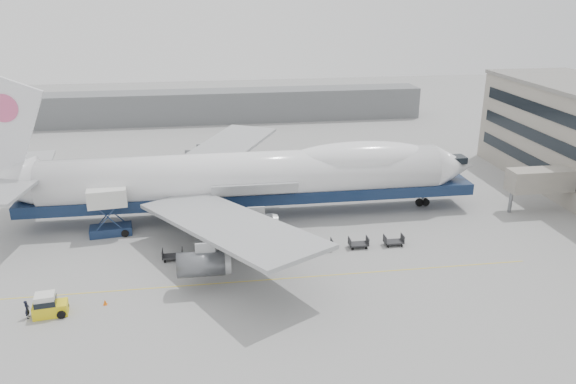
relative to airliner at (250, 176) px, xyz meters
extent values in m
plane|color=gray|center=(-0.64, -12.00, -5.62)|extent=(260.00, 260.00, 0.00)
cube|color=gold|center=(-0.64, -18.00, -5.62)|extent=(60.00, 0.15, 0.01)
cube|color=gray|center=(39.36, -4.00, -1.12)|extent=(9.00, 3.00, 3.00)
cylinder|color=slate|center=(35.36, -4.00, -4.12)|extent=(0.50, 0.50, 3.00)
cube|color=slate|center=(-10.64, 58.00, -2.12)|extent=(110.00, 8.00, 7.00)
cylinder|color=white|center=(-0.64, 0.00, 0.08)|extent=(52.00, 6.40, 6.40)
cube|color=#11203E|center=(0.36, 0.00, -2.48)|extent=(60.00, 5.76, 1.50)
cone|color=white|center=(28.36, 0.00, 0.08)|extent=(6.00, 6.40, 6.40)
cone|color=white|center=(-31.14, 0.00, 0.68)|extent=(9.00, 6.40, 6.40)
ellipsoid|color=white|center=(14.96, 0.00, 1.84)|extent=(20.67, 5.78, 4.56)
cube|color=white|center=(-29.64, 0.00, 7.58)|extent=(10.52, 0.50, 13.56)
cylinder|color=#DE5687|center=(-29.14, 0.00, 10.08)|extent=(3.40, 0.30, 3.40)
cube|color=#9EA0A3|center=(-3.64, -14.28, -0.52)|extent=(20.35, 26.74, 2.26)
cube|color=#9EA0A3|center=(-3.64, 14.28, -0.52)|extent=(20.35, 26.74, 2.26)
cylinder|color=#595B60|center=(-6.64, 19.00, -2.72)|extent=(4.80, 2.60, 2.60)
cylinder|color=#595B60|center=(-0.64, 10.00, -2.72)|extent=(4.80, 2.60, 2.60)
cylinder|color=#595B60|center=(-0.64, -10.00, -2.72)|extent=(4.80, 2.60, 2.60)
cylinder|color=#595B60|center=(-6.64, -19.00, -2.72)|extent=(4.80, 2.60, 2.60)
cylinder|color=slate|center=(24.36, 0.00, -4.37)|extent=(0.36, 0.36, 2.50)
cylinder|color=black|center=(24.36, 0.00, -5.07)|extent=(1.10, 0.45, 1.10)
cylinder|color=slate|center=(-3.64, -3.00, -4.37)|extent=(0.36, 0.36, 2.50)
cylinder|color=black|center=(-3.64, -3.00, -5.07)|extent=(1.10, 0.45, 1.10)
cylinder|color=slate|center=(-3.64, 3.00, -4.37)|extent=(0.36, 0.36, 2.50)
cylinder|color=black|center=(-3.64, 3.00, -5.07)|extent=(1.10, 0.45, 1.10)
cube|color=#192A4C|center=(-17.88, -3.50, -5.07)|extent=(5.32, 3.00, 1.12)
cube|color=silver|center=(-17.88, -3.50, -0.62)|extent=(4.94, 3.16, 2.23)
cube|color=#192A4C|center=(-17.88, -4.62, -2.82)|extent=(3.61, 0.54, 4.00)
cube|color=#192A4C|center=(-17.88, -2.38, -2.82)|extent=(3.61, 0.54, 4.00)
cube|color=slate|center=(-17.88, -1.88, -0.62)|extent=(2.56, 1.49, 0.15)
cylinder|color=black|center=(-19.71, -4.51, -5.17)|extent=(0.91, 0.36, 0.91)
cylinder|color=black|center=(-19.71, -2.49, -5.17)|extent=(0.91, 0.36, 0.91)
cylinder|color=black|center=(-16.06, -4.51, -5.17)|extent=(0.91, 0.36, 0.91)
cylinder|color=black|center=(-16.06, -2.49, -5.17)|extent=(0.91, 0.36, 0.91)
cube|color=yellow|center=(-20.85, -21.68, -5.02)|extent=(3.29, 2.05, 1.22)
cube|color=silver|center=(-21.18, -21.73, -3.91)|extent=(1.96, 1.77, 1.11)
cube|color=black|center=(-21.18, -21.73, -4.13)|extent=(2.08, 1.89, 0.55)
cylinder|color=black|center=(-21.95, -22.40, -5.24)|extent=(0.77, 0.33, 0.77)
cylinder|color=black|center=(-21.95, -20.97, -5.24)|extent=(0.77, 0.33, 0.77)
cylinder|color=black|center=(-19.74, -22.40, -5.24)|extent=(0.77, 0.33, 0.77)
cylinder|color=black|center=(-19.74, -20.97, -5.24)|extent=(0.77, 0.33, 0.77)
imported|color=black|center=(-22.85, -21.88, -4.71)|extent=(0.46, 0.68, 1.82)
cone|color=#E7600C|center=(-16.07, -20.56, -5.33)|extent=(0.37, 0.37, 0.58)
cube|color=#E7600C|center=(-16.07, -20.56, -5.61)|extent=(0.39, 0.39, 0.03)
cube|color=#2D2D30|center=(-9.94, -11.80, -5.17)|extent=(2.30, 1.35, 0.18)
cube|color=#2D2D30|center=(-11.04, -11.80, -4.77)|extent=(0.08, 1.35, 0.90)
cube|color=#2D2D30|center=(-8.84, -11.80, -4.77)|extent=(0.08, 1.35, 0.90)
cylinder|color=black|center=(-10.79, -12.35, -5.47)|extent=(0.30, 0.12, 0.30)
cylinder|color=black|center=(-10.79, -11.25, -5.47)|extent=(0.30, 0.12, 0.30)
cylinder|color=black|center=(-9.09, -12.35, -5.47)|extent=(0.30, 0.12, 0.30)
cylinder|color=black|center=(-9.09, -11.25, -5.47)|extent=(0.30, 0.12, 0.30)
cube|color=#2D2D30|center=(-5.59, -11.80, -5.17)|extent=(2.30, 1.35, 0.18)
cube|color=#2D2D30|center=(-6.69, -11.80, -4.77)|extent=(0.08, 1.35, 0.90)
cube|color=#2D2D30|center=(-4.49, -11.80, -4.77)|extent=(0.08, 1.35, 0.90)
cylinder|color=black|center=(-6.44, -12.35, -5.47)|extent=(0.30, 0.12, 0.30)
cylinder|color=black|center=(-6.44, -11.25, -5.47)|extent=(0.30, 0.12, 0.30)
cylinder|color=black|center=(-4.74, -12.35, -5.47)|extent=(0.30, 0.12, 0.30)
cylinder|color=black|center=(-4.74, -11.25, -5.47)|extent=(0.30, 0.12, 0.30)
cube|color=#2D2D30|center=(-1.24, -11.80, -5.17)|extent=(2.30, 1.35, 0.18)
cube|color=#2D2D30|center=(-2.34, -11.80, -4.77)|extent=(0.08, 1.35, 0.90)
cube|color=#2D2D30|center=(-0.14, -11.80, -4.77)|extent=(0.08, 1.35, 0.90)
cylinder|color=black|center=(-2.09, -12.35, -5.47)|extent=(0.30, 0.12, 0.30)
cylinder|color=black|center=(-2.09, -11.25, -5.47)|extent=(0.30, 0.12, 0.30)
cylinder|color=black|center=(-0.39, -12.35, -5.47)|extent=(0.30, 0.12, 0.30)
cylinder|color=black|center=(-0.39, -11.25, -5.47)|extent=(0.30, 0.12, 0.30)
cube|color=#2D2D30|center=(3.11, -11.80, -5.17)|extent=(2.30, 1.35, 0.18)
cube|color=#2D2D30|center=(2.01, -11.80, -4.77)|extent=(0.08, 1.35, 0.90)
cube|color=#2D2D30|center=(4.21, -11.80, -4.77)|extent=(0.08, 1.35, 0.90)
cylinder|color=black|center=(2.26, -12.35, -5.47)|extent=(0.30, 0.12, 0.30)
cylinder|color=black|center=(2.26, -11.25, -5.47)|extent=(0.30, 0.12, 0.30)
cylinder|color=black|center=(3.96, -12.35, -5.47)|extent=(0.30, 0.12, 0.30)
cylinder|color=black|center=(3.96, -11.25, -5.47)|extent=(0.30, 0.12, 0.30)
cube|color=#2D2D30|center=(7.46, -11.80, -5.17)|extent=(2.30, 1.35, 0.18)
cube|color=#2D2D30|center=(6.36, -11.80, -4.77)|extent=(0.08, 1.35, 0.90)
cube|color=#2D2D30|center=(8.56, -11.80, -4.77)|extent=(0.08, 1.35, 0.90)
cylinder|color=black|center=(6.61, -12.35, -5.47)|extent=(0.30, 0.12, 0.30)
cylinder|color=black|center=(6.61, -11.25, -5.47)|extent=(0.30, 0.12, 0.30)
cylinder|color=black|center=(8.31, -12.35, -5.47)|extent=(0.30, 0.12, 0.30)
cylinder|color=black|center=(8.31, -11.25, -5.47)|extent=(0.30, 0.12, 0.30)
cube|color=#2D2D30|center=(11.81, -11.80, -5.17)|extent=(2.30, 1.35, 0.18)
cube|color=#2D2D30|center=(10.71, -11.80, -4.77)|extent=(0.08, 1.35, 0.90)
cube|color=#2D2D30|center=(12.91, -11.80, -4.77)|extent=(0.08, 1.35, 0.90)
cylinder|color=black|center=(10.96, -12.35, -5.47)|extent=(0.30, 0.12, 0.30)
cylinder|color=black|center=(10.96, -11.25, -5.47)|extent=(0.30, 0.12, 0.30)
cylinder|color=black|center=(12.66, -12.35, -5.47)|extent=(0.30, 0.12, 0.30)
cylinder|color=black|center=(12.66, -11.25, -5.47)|extent=(0.30, 0.12, 0.30)
cube|color=#2D2D30|center=(16.16, -11.80, -5.17)|extent=(2.30, 1.35, 0.18)
cube|color=#2D2D30|center=(15.06, -11.80, -4.77)|extent=(0.08, 1.35, 0.90)
cube|color=#2D2D30|center=(17.26, -11.80, -4.77)|extent=(0.08, 1.35, 0.90)
cylinder|color=black|center=(15.31, -12.35, -5.47)|extent=(0.30, 0.12, 0.30)
cylinder|color=black|center=(15.31, -11.25, -5.47)|extent=(0.30, 0.12, 0.30)
cylinder|color=black|center=(17.01, -12.35, -5.47)|extent=(0.30, 0.12, 0.30)
cylinder|color=black|center=(17.01, -11.25, -5.47)|extent=(0.30, 0.12, 0.30)
camera|label=1|loc=(-5.43, -70.38, 23.63)|focal=35.00mm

